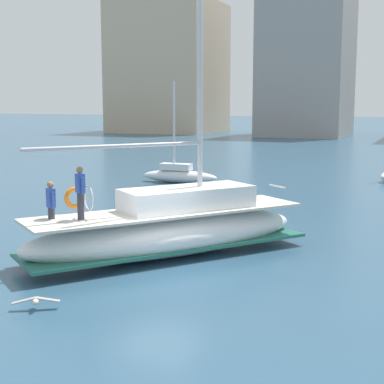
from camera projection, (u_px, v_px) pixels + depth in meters
ground_plane at (160, 269)px, 17.42m from camera, size 400.00×400.00×0.00m
main_sailboat at (170, 228)px, 18.81m from camera, size 7.68×9.12×11.99m
moored_catamaran at (179, 175)px, 36.04m from camera, size 4.90×1.24×6.20m
seagull at (36, 301)px, 13.92m from camera, size 1.03×0.71×0.17m
waterfront_buildings at (374, 62)px, 85.12m from camera, size 88.52×19.98×26.97m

